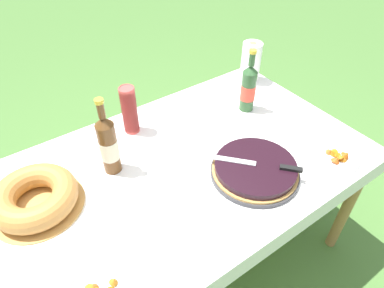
% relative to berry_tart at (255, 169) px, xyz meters
% --- Properties ---
extents(ground_plane, '(16.00, 16.00, 0.00)m').
position_rel_berry_tart_xyz_m(ground_plane, '(-0.25, 0.22, -0.77)').
color(ground_plane, '#4C7A38').
extents(garden_table, '(1.69, 0.98, 0.73)m').
position_rel_berry_tart_xyz_m(garden_table, '(-0.25, 0.22, -0.10)').
color(garden_table, '#A87A47').
rests_on(garden_table, ground_plane).
extents(tablecloth, '(1.70, 0.99, 0.10)m').
position_rel_berry_tart_xyz_m(tablecloth, '(-0.25, 0.22, -0.04)').
color(tablecloth, white).
rests_on(tablecloth, garden_table).
extents(berry_tart, '(0.37, 0.37, 0.06)m').
position_rel_berry_tart_xyz_m(berry_tart, '(0.00, 0.00, 0.00)').
color(berry_tart, '#38383D').
rests_on(berry_tart, tablecloth).
extents(serving_knife, '(0.27, 0.30, 0.01)m').
position_rel_berry_tart_xyz_m(serving_knife, '(0.02, -0.02, 0.04)').
color(serving_knife, silver).
rests_on(serving_knife, berry_tart).
extents(bundt_cake, '(0.35, 0.35, 0.10)m').
position_rel_berry_tart_xyz_m(bundt_cake, '(-0.79, 0.36, 0.02)').
color(bundt_cake, tan).
rests_on(bundt_cake, tablecloth).
extents(cup_stack, '(0.07, 0.07, 0.24)m').
position_rel_berry_tart_xyz_m(cup_stack, '(-0.28, 0.56, 0.09)').
color(cup_stack, '#E04C47').
rests_on(cup_stack, tablecloth).
extents(cider_bottle_green, '(0.07, 0.07, 0.33)m').
position_rel_berry_tart_xyz_m(cider_bottle_green, '(0.29, 0.38, 0.10)').
color(cider_bottle_green, '#2D562D').
rests_on(cider_bottle_green, tablecloth).
extents(cider_bottle_amber, '(0.08, 0.08, 0.36)m').
position_rel_berry_tart_xyz_m(cider_bottle_amber, '(-0.47, 0.37, 0.11)').
color(cider_bottle_amber, brown).
rests_on(cider_bottle_amber, tablecloth).
extents(snack_plate_near, '(0.23, 0.23, 0.06)m').
position_rel_berry_tart_xyz_m(snack_plate_near, '(0.36, -0.12, -0.02)').
color(snack_plate_near, white).
rests_on(snack_plate_near, tablecloth).
extents(paper_towel_roll, '(0.11, 0.11, 0.23)m').
position_rel_berry_tart_xyz_m(paper_towel_roll, '(0.50, 0.58, 0.09)').
color(paper_towel_roll, white).
rests_on(paper_towel_roll, tablecloth).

